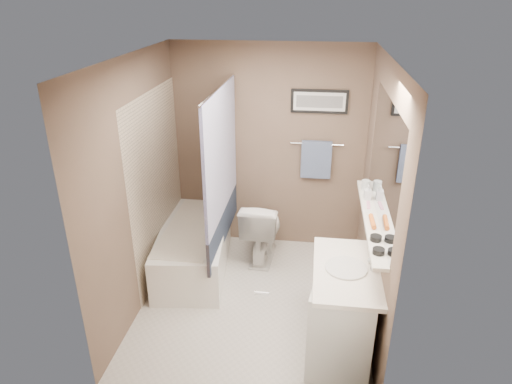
# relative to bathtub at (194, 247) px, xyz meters

# --- Properties ---
(ground) EXTENTS (2.50, 2.50, 0.00)m
(ground) POSITION_rel_bathtub_xyz_m (0.75, -0.54, -0.25)
(ground) COLOR beige
(ground) RESTS_ON ground
(ceiling) EXTENTS (2.20, 2.50, 0.04)m
(ceiling) POSITION_rel_bathtub_xyz_m (0.75, -0.54, 2.13)
(ceiling) COLOR white
(ceiling) RESTS_ON wall_back
(wall_back) EXTENTS (2.20, 0.04, 2.40)m
(wall_back) POSITION_rel_bathtub_xyz_m (0.75, 0.69, 0.95)
(wall_back) COLOR brown
(wall_back) RESTS_ON ground
(wall_front) EXTENTS (2.20, 0.04, 2.40)m
(wall_front) POSITION_rel_bathtub_xyz_m (0.75, -1.77, 0.95)
(wall_front) COLOR brown
(wall_front) RESTS_ON ground
(wall_left) EXTENTS (0.04, 2.50, 2.40)m
(wall_left) POSITION_rel_bathtub_xyz_m (-0.33, -0.54, 0.95)
(wall_left) COLOR brown
(wall_left) RESTS_ON ground
(wall_right) EXTENTS (0.04, 2.50, 2.40)m
(wall_right) POSITION_rel_bathtub_xyz_m (1.83, -0.54, 0.95)
(wall_right) COLOR brown
(wall_right) RESTS_ON ground
(tile_surround) EXTENTS (0.02, 1.55, 2.00)m
(tile_surround) POSITION_rel_bathtub_xyz_m (-0.34, -0.04, 0.75)
(tile_surround) COLOR beige
(tile_surround) RESTS_ON wall_left
(curtain_rod) EXTENTS (0.02, 1.55, 0.02)m
(curtain_rod) POSITION_rel_bathtub_xyz_m (0.35, -0.04, 1.80)
(curtain_rod) COLOR silver
(curtain_rod) RESTS_ON wall_left
(curtain_upper) EXTENTS (0.03, 1.45, 1.28)m
(curtain_upper) POSITION_rel_bathtub_xyz_m (0.35, -0.04, 1.15)
(curtain_upper) COLOR silver
(curtain_upper) RESTS_ON curtain_rod
(curtain_lower) EXTENTS (0.03, 1.45, 0.36)m
(curtain_lower) POSITION_rel_bathtub_xyz_m (0.35, -0.04, 0.33)
(curtain_lower) COLOR #253146
(curtain_lower) RESTS_ON curtain_rod
(mirror) EXTENTS (0.02, 1.60, 1.00)m
(mirror) POSITION_rel_bathtub_xyz_m (1.84, -0.69, 1.37)
(mirror) COLOR silver
(mirror) RESTS_ON wall_right
(shelf) EXTENTS (0.12, 1.60, 0.03)m
(shelf) POSITION_rel_bathtub_xyz_m (1.79, -0.69, 0.85)
(shelf) COLOR silver
(shelf) RESTS_ON wall_right
(towel_bar) EXTENTS (0.60, 0.02, 0.02)m
(towel_bar) POSITION_rel_bathtub_xyz_m (1.30, 0.68, 1.05)
(towel_bar) COLOR silver
(towel_bar) RESTS_ON wall_back
(towel) EXTENTS (0.34, 0.05, 0.44)m
(towel) POSITION_rel_bathtub_xyz_m (1.30, 0.66, 0.87)
(towel) COLOR #7C91B5
(towel) RESTS_ON towel_bar
(art_frame) EXTENTS (0.62, 0.02, 0.26)m
(art_frame) POSITION_rel_bathtub_xyz_m (1.30, 0.69, 1.53)
(art_frame) COLOR black
(art_frame) RESTS_ON wall_back
(art_mat) EXTENTS (0.56, 0.00, 0.20)m
(art_mat) POSITION_rel_bathtub_xyz_m (1.30, 0.68, 1.53)
(art_mat) COLOR white
(art_mat) RESTS_ON art_frame
(art_image) EXTENTS (0.50, 0.00, 0.13)m
(art_image) POSITION_rel_bathtub_xyz_m (1.30, 0.68, 1.53)
(art_image) COLOR #595959
(art_image) RESTS_ON art_mat
(door) EXTENTS (0.80, 0.02, 2.00)m
(door) POSITION_rel_bathtub_xyz_m (1.30, -1.78, 0.75)
(door) COLOR silver
(door) RESTS_ON wall_front
(door_handle) EXTENTS (0.10, 0.02, 0.02)m
(door_handle) POSITION_rel_bathtub_xyz_m (0.97, -1.73, 0.75)
(door_handle) COLOR silver
(door_handle) RESTS_ON door
(bathtub) EXTENTS (0.86, 1.57, 0.50)m
(bathtub) POSITION_rel_bathtub_xyz_m (0.00, 0.00, 0.00)
(bathtub) COLOR white
(bathtub) RESTS_ON ground
(tub_rim) EXTENTS (0.56, 1.36, 0.02)m
(tub_rim) POSITION_rel_bathtub_xyz_m (0.00, 0.00, 0.25)
(tub_rim) COLOR white
(tub_rim) RESTS_ON bathtub
(toilet) EXTENTS (0.46, 0.76, 0.75)m
(toilet) POSITION_rel_bathtub_xyz_m (0.73, 0.30, 0.12)
(toilet) COLOR white
(toilet) RESTS_ON ground
(vanity) EXTENTS (0.62, 0.96, 0.80)m
(vanity) POSITION_rel_bathtub_xyz_m (1.60, -1.10, 0.15)
(vanity) COLOR white
(vanity) RESTS_ON ground
(countertop) EXTENTS (0.54, 0.96, 0.04)m
(countertop) POSITION_rel_bathtub_xyz_m (1.59, -1.10, 0.57)
(countertop) COLOR white
(countertop) RESTS_ON vanity
(sink_basin) EXTENTS (0.34, 0.34, 0.01)m
(sink_basin) POSITION_rel_bathtub_xyz_m (1.58, -1.10, 0.60)
(sink_basin) COLOR silver
(sink_basin) RESTS_ON countertop
(faucet_spout) EXTENTS (0.02, 0.02, 0.10)m
(faucet_spout) POSITION_rel_bathtub_xyz_m (1.78, -1.10, 0.64)
(faucet_spout) COLOR silver
(faucet_spout) RESTS_ON countertop
(faucet_knob) EXTENTS (0.05, 0.05, 0.05)m
(faucet_knob) POSITION_rel_bathtub_xyz_m (1.78, -1.00, 0.62)
(faucet_knob) COLOR silver
(faucet_knob) RESTS_ON countertop
(candle_bowl_near) EXTENTS (0.09, 0.09, 0.04)m
(candle_bowl_near) POSITION_rel_bathtub_xyz_m (1.79, -1.29, 0.89)
(candle_bowl_near) COLOR black
(candle_bowl_near) RESTS_ON shelf
(candle_bowl_far) EXTENTS (0.09, 0.09, 0.04)m
(candle_bowl_far) POSITION_rel_bathtub_xyz_m (1.79, -1.10, 0.89)
(candle_bowl_far) COLOR black
(candle_bowl_far) RESTS_ON shelf
(hair_brush_front) EXTENTS (0.05, 0.22, 0.04)m
(hair_brush_front) POSITION_rel_bathtub_xyz_m (1.79, -0.82, 0.89)
(hair_brush_front) COLOR orange
(hair_brush_front) RESTS_ON shelf
(pink_comb) EXTENTS (0.04, 0.16, 0.01)m
(pink_comb) POSITION_rel_bathtub_xyz_m (1.79, -0.46, 0.87)
(pink_comb) COLOR pink
(pink_comb) RESTS_ON shelf
(glass_jar) EXTENTS (0.08, 0.08, 0.10)m
(glass_jar) POSITION_rel_bathtub_xyz_m (1.79, -0.12, 0.92)
(glass_jar) COLOR silver
(glass_jar) RESTS_ON shelf
(soap_bottle) EXTENTS (0.07, 0.07, 0.14)m
(soap_bottle) POSITION_rel_bathtub_xyz_m (1.79, -0.33, 0.93)
(soap_bottle) COLOR #999999
(soap_bottle) RESTS_ON shelf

